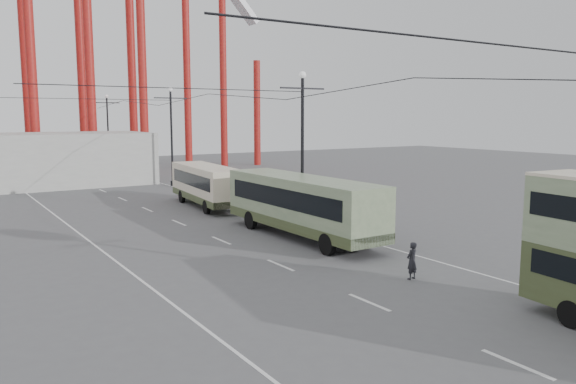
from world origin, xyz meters
TOP-DOWN VIEW (x-y plane):
  - ground at (0.00, 0.00)m, footprint 160.00×160.00m
  - road_markings at (-0.86, 19.70)m, footprint 12.52×120.00m
  - lamp_post_mid at (5.60, 18.00)m, footprint 3.20×0.44m
  - lamp_post_far at (5.60, 40.00)m, footprint 3.20×0.44m
  - lamp_post_distant at (5.60, 62.00)m, footprint 3.20×0.44m
  - fairground_shed at (-6.00, 47.00)m, footprint 22.00×10.00m
  - single_decker_green at (3.07, 14.33)m, footprint 2.77×11.79m
  - single_decker_cream at (3.16, 26.90)m, footprint 3.38×9.85m
  - pedestrian at (2.37, 5.28)m, footprint 0.62×0.47m

SIDE VIEW (x-z plane):
  - ground at x=0.00m, z-range 0.00..0.00m
  - road_markings at x=-0.86m, z-range 0.00..0.01m
  - pedestrian at x=2.37m, z-range 0.00..1.55m
  - single_decker_cream at x=3.16m, z-range 0.19..3.19m
  - single_decker_green at x=3.07m, z-range 0.21..3.54m
  - fairground_shed at x=-6.00m, z-range 0.00..5.00m
  - lamp_post_mid at x=5.60m, z-range 0.02..9.34m
  - lamp_post_far at x=5.60m, z-range 0.02..9.34m
  - lamp_post_distant at x=5.60m, z-range 0.02..9.34m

